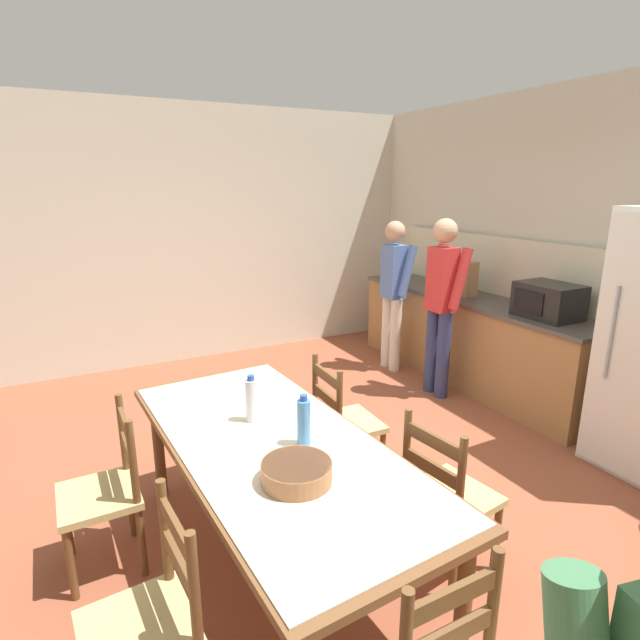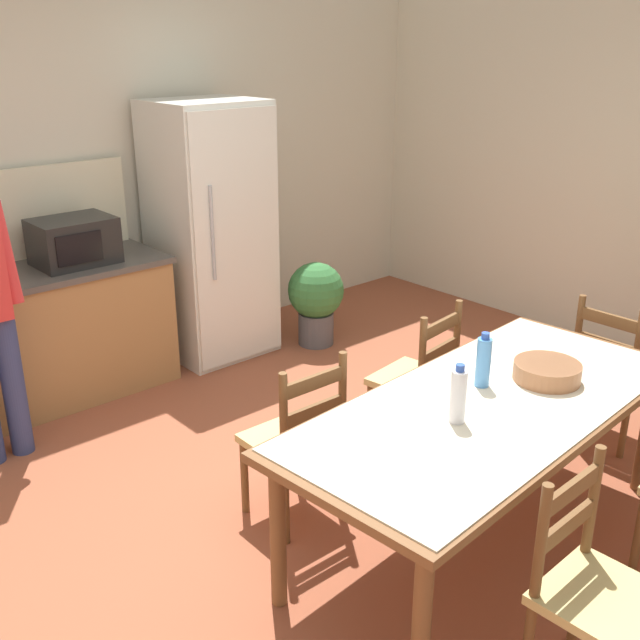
% 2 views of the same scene
% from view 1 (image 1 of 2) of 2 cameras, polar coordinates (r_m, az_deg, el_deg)
% --- Properties ---
extents(ground_plane, '(8.32, 8.32, 0.00)m').
position_cam_1_polar(ground_plane, '(3.60, 2.25, -19.15)').
color(ground_plane, brown).
extents(wall_back, '(6.52, 0.12, 2.90)m').
position_cam_1_polar(wall_back, '(4.91, 30.77, 6.34)').
color(wall_back, beige).
rests_on(wall_back, ground).
extents(wall_left, '(0.12, 5.20, 2.90)m').
position_cam_1_polar(wall_left, '(6.04, -13.24, 9.37)').
color(wall_left, beige).
rests_on(wall_left, ground).
extents(kitchen_counter, '(2.98, 0.66, 0.91)m').
position_cam_1_polar(kitchen_counter, '(5.50, 16.65, -2.02)').
color(kitchen_counter, '#9E7042').
rests_on(kitchen_counter, ground).
extents(counter_splashback, '(2.94, 0.03, 0.60)m').
position_cam_1_polar(counter_splashback, '(5.55, 19.58, 5.86)').
color(counter_splashback, beige).
rests_on(counter_splashback, kitchen_counter).
extents(microwave, '(0.50, 0.39, 0.30)m').
position_cam_1_polar(microwave, '(4.75, 24.65, 2.01)').
color(microwave, black).
rests_on(microwave, kitchen_counter).
extents(paper_bag, '(0.24, 0.16, 0.36)m').
position_cam_1_polar(paper_bag, '(5.41, 16.17, 4.62)').
color(paper_bag, tan).
rests_on(paper_bag, kitchen_counter).
extents(dining_table, '(2.22, 1.09, 0.76)m').
position_cam_1_polar(dining_table, '(2.69, -5.28, -14.92)').
color(dining_table, brown).
rests_on(dining_table, ground).
extents(bottle_near_centre, '(0.07, 0.07, 0.27)m').
position_cam_1_polar(bottle_near_centre, '(2.82, -7.83, -9.02)').
color(bottle_near_centre, silver).
rests_on(bottle_near_centre, dining_table).
extents(bottle_off_centre, '(0.07, 0.07, 0.27)m').
position_cam_1_polar(bottle_off_centre, '(2.56, -1.86, -11.52)').
color(bottle_off_centre, '#4C8ED6').
rests_on(bottle_off_centre, dining_table).
extents(serving_bowl, '(0.32, 0.32, 0.09)m').
position_cam_1_polar(serving_bowl, '(2.31, -2.70, -16.86)').
color(serving_bowl, '#9E6642').
rests_on(serving_bowl, dining_table).
extents(chair_side_far_right, '(0.47, 0.45, 0.91)m').
position_cam_1_polar(chair_side_far_right, '(2.87, 14.30, -18.94)').
color(chair_side_far_right, brown).
rests_on(chair_side_far_right, ground).
extents(chair_side_far_left, '(0.43, 0.41, 0.91)m').
position_cam_1_polar(chair_side_far_left, '(3.51, 2.73, -11.66)').
color(chair_side_far_left, brown).
rests_on(chair_side_far_left, ground).
extents(chair_side_near_right, '(0.45, 0.43, 0.91)m').
position_cam_1_polar(chair_side_near_right, '(2.28, -19.03, -30.03)').
color(chair_side_near_right, brown).
rests_on(chair_side_near_right, ground).
extents(chair_side_near_left, '(0.43, 0.41, 0.91)m').
position_cam_1_polar(chair_side_near_left, '(3.05, -23.27, -17.63)').
color(chair_side_near_left, brown).
rests_on(chair_side_near_left, ground).
extents(person_at_sink, '(0.42, 0.29, 1.65)m').
position_cam_1_polar(person_at_sink, '(5.55, 8.41, 3.66)').
color(person_at_sink, silver).
rests_on(person_at_sink, ground).
extents(person_at_counter, '(0.43, 0.30, 1.73)m').
position_cam_1_polar(person_at_counter, '(4.91, 13.73, 2.38)').
color(person_at_counter, navy).
rests_on(person_at_counter, ground).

